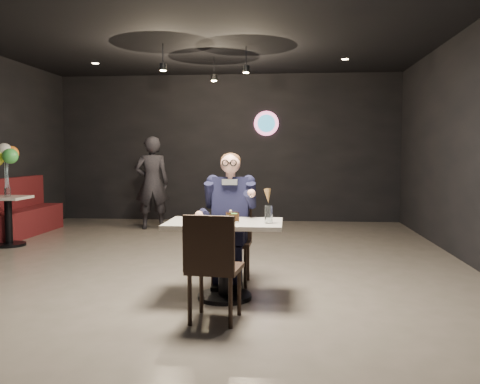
# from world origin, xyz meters

# --- Properties ---
(floor) EXTENTS (9.00, 9.00, 0.00)m
(floor) POSITION_xyz_m (0.00, 0.00, 0.00)
(floor) COLOR #6E645C
(floor) RESTS_ON ground
(wall_sign) EXTENTS (0.50, 0.06, 0.50)m
(wall_sign) POSITION_xyz_m (0.80, 4.47, 2.00)
(wall_sign) COLOR pink
(wall_sign) RESTS_ON floor
(pendant_lights) EXTENTS (1.40, 1.20, 0.36)m
(pendant_lights) POSITION_xyz_m (0.00, 2.00, 2.88)
(pendant_lights) COLOR black
(pendant_lights) RESTS_ON floor
(main_table) EXTENTS (1.10, 0.70, 0.75)m
(main_table) POSITION_xyz_m (0.63, -1.16, 0.38)
(main_table) COLOR silver
(main_table) RESTS_ON floor
(chair_far) EXTENTS (0.42, 0.46, 0.92)m
(chair_far) POSITION_xyz_m (0.63, -0.61, 0.46)
(chair_far) COLOR black
(chair_far) RESTS_ON floor
(chair_near) EXTENTS (0.47, 0.50, 0.92)m
(chair_near) POSITION_xyz_m (0.63, -1.80, 0.46)
(chair_near) COLOR black
(chair_near) RESTS_ON floor
(seated_man) EXTENTS (0.60, 0.80, 1.44)m
(seated_man) POSITION_xyz_m (0.63, -0.61, 0.72)
(seated_man) COLOR black
(seated_man) RESTS_ON floor
(dessert_plate) EXTENTS (0.21, 0.21, 0.01)m
(dessert_plate) POSITION_xyz_m (0.67, -1.21, 0.76)
(dessert_plate) COLOR white
(dessert_plate) RESTS_ON main_table
(cake_slice) EXTENTS (0.13, 0.12, 0.08)m
(cake_slice) POSITION_xyz_m (0.72, -1.22, 0.80)
(cake_slice) COLOR black
(cake_slice) RESTS_ON dessert_plate
(mint_leaf) EXTENTS (0.06, 0.04, 0.01)m
(mint_leaf) POSITION_xyz_m (0.74, -1.29, 0.84)
(mint_leaf) COLOR green
(mint_leaf) RESTS_ON cake_slice
(sundae_glass) EXTENTS (0.07, 0.07, 0.17)m
(sundae_glass) POSITION_xyz_m (1.06, -1.24, 0.83)
(sundae_glass) COLOR silver
(sundae_glass) RESTS_ON main_table
(wafer_cone) EXTENTS (0.08, 0.08, 0.14)m
(wafer_cone) POSITION_xyz_m (1.05, -1.22, 1.00)
(wafer_cone) COLOR tan
(wafer_cone) RESTS_ON sundae_glass
(booth_bench) EXTENTS (0.49, 1.96, 0.98)m
(booth_bench) POSITION_xyz_m (-3.25, 2.30, 0.49)
(booth_bench) COLOR #4C1012
(booth_bench) RESTS_ON floor
(side_table) EXTENTS (0.55, 0.55, 0.69)m
(side_table) POSITION_xyz_m (-2.95, 1.30, 0.34)
(side_table) COLOR silver
(side_table) RESTS_ON floor
(balloon_vase) EXTENTS (0.09, 0.09, 0.14)m
(balloon_vase) POSITION_xyz_m (-2.95, 1.30, 0.82)
(balloon_vase) COLOR silver
(balloon_vase) RESTS_ON side_table
(balloon_bunch) EXTENTS (0.41, 0.41, 0.68)m
(balloon_bunch) POSITION_xyz_m (-2.95, 1.30, 1.24)
(balloon_bunch) COLOR #F9FF35
(balloon_bunch) RESTS_ON balloon_vase
(passerby) EXTENTS (0.71, 0.56, 1.70)m
(passerby) POSITION_xyz_m (-1.25, 3.19, 0.85)
(passerby) COLOR black
(passerby) RESTS_ON floor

